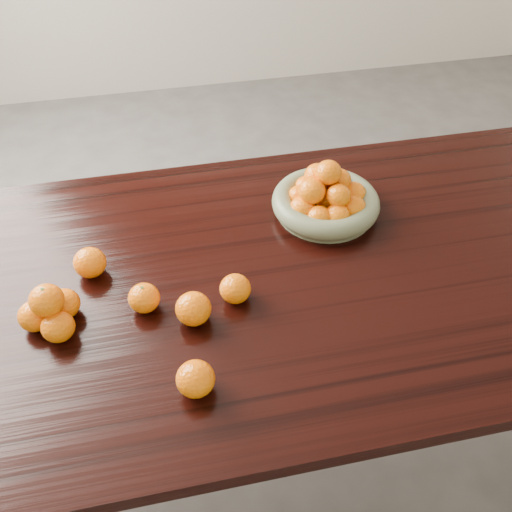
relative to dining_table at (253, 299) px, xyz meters
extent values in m
plane|color=#5A5855|center=(0.00, 0.00, -0.66)|extent=(5.00, 5.00, 0.00)
cube|color=black|center=(0.00, 0.00, 0.07)|extent=(2.00, 1.00, 0.04)
cube|color=black|center=(0.93, 0.43, -0.31)|extent=(0.08, 0.08, 0.71)
cylinder|color=#727B5A|center=(0.25, 0.20, 0.10)|extent=(0.27, 0.27, 0.01)
torus|color=#727B5A|center=(0.25, 0.20, 0.12)|extent=(0.30, 0.30, 0.06)
ellipsoid|color=orange|center=(0.32, 0.20, 0.14)|extent=(0.07, 0.07, 0.07)
ellipsoid|color=orange|center=(0.30, 0.25, 0.13)|extent=(0.07, 0.07, 0.06)
ellipsoid|color=orange|center=(0.26, 0.28, 0.14)|extent=(0.07, 0.07, 0.06)
ellipsoid|color=orange|center=(0.21, 0.26, 0.13)|extent=(0.07, 0.07, 0.06)
ellipsoid|color=orange|center=(0.18, 0.23, 0.13)|extent=(0.06, 0.06, 0.06)
ellipsoid|color=orange|center=(0.17, 0.17, 0.14)|extent=(0.07, 0.07, 0.07)
ellipsoid|color=orange|center=(0.20, 0.13, 0.13)|extent=(0.07, 0.07, 0.06)
ellipsoid|color=orange|center=(0.25, 0.12, 0.13)|extent=(0.07, 0.07, 0.06)
ellipsoid|color=orange|center=(0.30, 0.14, 0.14)|extent=(0.07, 0.07, 0.07)
ellipsoid|color=orange|center=(0.25, 0.19, 0.13)|extent=(0.07, 0.07, 0.06)
ellipsoid|color=orange|center=(0.28, 0.22, 0.18)|extent=(0.06, 0.06, 0.06)
ellipsoid|color=orange|center=(0.23, 0.24, 0.18)|extent=(0.07, 0.07, 0.07)
ellipsoid|color=orange|center=(0.20, 0.18, 0.18)|extent=(0.07, 0.07, 0.07)
ellipsoid|color=orange|center=(0.26, 0.15, 0.18)|extent=(0.07, 0.07, 0.06)
ellipsoid|color=orange|center=(0.25, 0.20, 0.22)|extent=(0.07, 0.07, 0.07)
ellipsoid|color=orange|center=(-0.45, -0.10, 0.12)|extent=(0.07, 0.07, 0.07)
ellipsoid|color=orange|center=(-0.44, -0.04, 0.12)|extent=(0.07, 0.07, 0.07)
ellipsoid|color=orange|center=(-0.51, -0.06, 0.12)|extent=(0.07, 0.07, 0.07)
ellipsoid|color=orange|center=(-0.47, -0.07, 0.17)|extent=(0.08, 0.08, 0.07)
ellipsoid|color=orange|center=(-0.27, -0.06, 0.12)|extent=(0.07, 0.07, 0.07)
ellipsoid|color=orange|center=(-0.16, -0.12, 0.13)|extent=(0.08, 0.08, 0.08)
ellipsoid|color=orange|center=(-0.06, -0.07, 0.12)|extent=(0.07, 0.07, 0.07)
ellipsoid|color=orange|center=(-0.39, 0.09, 0.13)|extent=(0.08, 0.08, 0.07)
ellipsoid|color=orange|center=(-0.18, -0.30, 0.13)|extent=(0.08, 0.08, 0.07)
camera|label=1|loc=(-0.20, -0.97, 1.09)|focal=40.00mm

